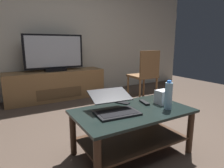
# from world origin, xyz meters

# --- Properties ---
(ground_plane) EXTENTS (7.68, 7.68, 0.00)m
(ground_plane) POSITION_xyz_m (0.00, 0.00, 0.00)
(ground_plane) COLOR #4C3D33
(back_wall) EXTENTS (6.40, 0.12, 2.80)m
(back_wall) POSITION_xyz_m (0.00, 2.57, 1.40)
(back_wall) COLOR beige
(back_wall) RESTS_ON ground
(coffee_table) EXTENTS (1.10, 0.63, 0.45)m
(coffee_table) POSITION_xyz_m (-0.11, -0.03, 0.31)
(coffee_table) COLOR black
(coffee_table) RESTS_ON ground
(media_cabinet) EXTENTS (1.82, 0.52, 0.55)m
(media_cabinet) POSITION_xyz_m (-0.26, 2.25, 0.27)
(media_cabinet) COLOR olive
(media_cabinet) RESTS_ON ground
(television) EXTENTS (1.08, 0.20, 0.67)m
(television) POSITION_xyz_m (-0.26, 2.22, 0.87)
(television) COLOR black
(television) RESTS_ON media_cabinet
(dining_chair) EXTENTS (0.45, 0.45, 0.94)m
(dining_chair) POSITION_xyz_m (1.13, 1.28, 0.53)
(dining_chair) COLOR brown
(dining_chair) RESTS_ON ground
(laptop) EXTENTS (0.41, 0.43, 0.17)m
(laptop) POSITION_xyz_m (-0.29, 0.01, 0.51)
(laptop) COLOR black
(laptop) RESTS_ON coffee_table
(router_box) EXTENTS (0.14, 0.12, 0.14)m
(router_box) POSITION_xyz_m (0.28, -0.02, 0.52)
(router_box) COLOR silver
(router_box) RESTS_ON coffee_table
(water_bottle_near) EXTENTS (0.07, 0.07, 0.27)m
(water_bottle_near) POSITION_xyz_m (0.20, -0.18, 0.58)
(water_bottle_near) COLOR #99C6E5
(water_bottle_near) RESTS_ON coffee_table
(cell_phone) EXTENTS (0.13, 0.16, 0.01)m
(cell_phone) POSITION_xyz_m (-0.08, 0.19, 0.45)
(cell_phone) COLOR black
(cell_phone) RESTS_ON coffee_table
(tv_remote) EXTENTS (0.08, 0.17, 0.02)m
(tv_remote) POSITION_xyz_m (0.12, 0.07, 0.46)
(tv_remote) COLOR black
(tv_remote) RESTS_ON coffee_table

